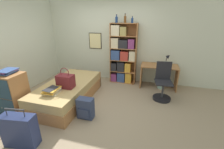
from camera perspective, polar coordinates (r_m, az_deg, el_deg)
name	(u,v)px	position (r m, az deg, el deg)	size (l,w,h in m)	color
ground_plane	(92,103)	(3.88, -7.70, -10.78)	(14.00, 14.00, 0.00)	gray
wall_back	(111,41)	(5.04, -0.35, 12.58)	(10.00, 0.09, 2.60)	beige
wall_left	(12,48)	(4.71, -33.86, 8.52)	(0.06, 10.00, 2.60)	beige
bed	(69,91)	(4.06, -16.22, -6.17)	(1.05, 2.06, 0.48)	#A36B3D
handbag	(66,81)	(3.66, -17.26, -2.39)	(0.38, 0.24, 0.49)	maroon
book_stack_on_bed	(52,91)	(3.53, -21.83, -5.74)	(0.32, 0.36, 0.12)	beige
suitcase	(20,131)	(3.02, -31.65, -17.73)	(0.58, 0.30, 0.71)	navy
dresser	(10,93)	(4.02, -34.42, -5.93)	(0.68, 0.49, 0.92)	#A36B3D
magazine_pile_on_dresser	(7,72)	(3.83, -35.02, 0.90)	(0.33, 0.39, 0.08)	#232328
bookcase	(122,56)	(4.81, 3.91, 7.10)	(0.82, 0.33, 1.88)	#A36B3D
bottle_green	(117,20)	(4.70, 1.73, 20.19)	(0.08, 0.08, 0.24)	navy
bottle_brown	(125,19)	(4.69, 5.00, 20.24)	(0.07, 0.07, 0.26)	brown
bottle_clear	(132,20)	(4.59, 7.73, 19.78)	(0.07, 0.07, 0.19)	navy
desk	(159,72)	(4.72, 17.43, 0.81)	(1.07, 0.57, 0.70)	#A36B3D
desk_lamp	(168,58)	(4.60, 20.48, 5.89)	(0.19, 0.14, 0.37)	black
desk_chair	(163,87)	(4.13, 18.69, -4.62)	(0.47, 0.47, 0.98)	black
backpack	(85,108)	(3.30, -10.07, -12.58)	(0.34, 0.22, 0.45)	#2D3856
waste_bin	(161,84)	(4.80, 18.16, -3.49)	(0.20, 0.20, 0.26)	#99C1B2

